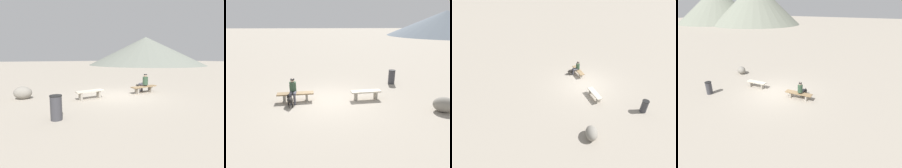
% 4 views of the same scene
% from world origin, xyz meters
% --- Properties ---
extents(ground, '(210.00, 210.00, 0.06)m').
position_xyz_m(ground, '(0.00, 0.00, -0.03)').
color(ground, '#9E9384').
extents(bench_left, '(1.57, 0.55, 0.47)m').
position_xyz_m(bench_left, '(-1.87, 0.04, 0.34)').
color(bench_left, gray).
rests_on(bench_left, ground).
extents(bench_right, '(1.85, 0.57, 0.44)m').
position_xyz_m(bench_right, '(1.74, 0.06, 0.33)').
color(bench_right, gray).
rests_on(bench_right, ground).
extents(seated_person, '(0.36, 0.68, 1.20)m').
position_xyz_m(seated_person, '(1.84, 0.18, 0.68)').
color(seated_person, '#2D4733').
rests_on(seated_person, ground).
extents(dog, '(0.41, 0.78, 0.51)m').
position_xyz_m(dog, '(1.93, 0.64, 0.34)').
color(dog, black).
rests_on(dog, ground).
extents(trash_bin, '(0.44, 0.44, 0.90)m').
position_xyz_m(trash_bin, '(-4.05, -2.49, 0.45)').
color(trash_bin, '#38383D').
rests_on(trash_bin, ground).
extents(boulder, '(1.09, 0.92, 0.69)m').
position_xyz_m(boulder, '(-5.08, 1.66, 0.34)').
color(boulder, gray).
rests_on(boulder, ground).
extents(distant_peak_2, '(31.00, 31.00, 6.71)m').
position_xyz_m(distant_peak_2, '(-32.62, -44.50, 3.36)').
color(distant_peak_2, slate).
rests_on(distant_peak_2, ground).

